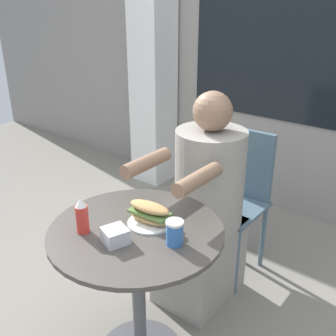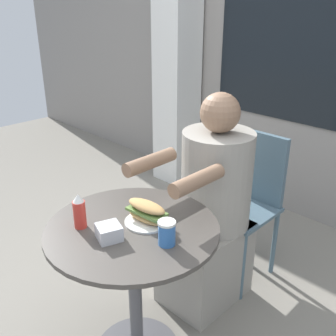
{
  "view_description": "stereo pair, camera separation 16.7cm",
  "coord_description": "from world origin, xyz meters",
  "px_view_note": "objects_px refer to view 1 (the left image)",
  "views": [
    {
      "loc": [
        0.96,
        -0.99,
        1.57
      ],
      "look_at": [
        0.0,
        0.21,
        0.9
      ],
      "focal_mm": 42.0,
      "sensor_mm": 36.0,
      "label": 1
    },
    {
      "loc": [
        1.09,
        -0.88,
        1.57
      ],
      "look_at": [
        0.0,
        0.21,
        0.9
      ],
      "focal_mm": 42.0,
      "sensor_mm": 36.0,
      "label": 2
    }
  ],
  "objects_px": {
    "drink_cup": "(175,233)",
    "condiment_bottle": "(82,216)",
    "diner_chair": "(237,189)",
    "sandwich_on_plate": "(150,214)",
    "cafe_table": "(138,266)",
    "seated_diner": "(204,215)"
  },
  "relations": [
    {
      "from": "seated_diner",
      "to": "sandwich_on_plate",
      "type": "xyz_separation_m",
      "value": [
        0.05,
        -0.49,
        0.24
      ]
    },
    {
      "from": "diner_chair",
      "to": "drink_cup",
      "type": "xyz_separation_m",
      "value": [
        0.22,
        -0.89,
        0.23
      ]
    },
    {
      "from": "diner_chair",
      "to": "sandwich_on_plate",
      "type": "height_order",
      "value": "diner_chair"
    },
    {
      "from": "sandwich_on_plate",
      "to": "condiment_bottle",
      "type": "height_order",
      "value": "condiment_bottle"
    },
    {
      "from": "cafe_table",
      "to": "sandwich_on_plate",
      "type": "distance_m",
      "value": 0.24
    },
    {
      "from": "seated_diner",
      "to": "drink_cup",
      "type": "height_order",
      "value": "seated_diner"
    },
    {
      "from": "cafe_table",
      "to": "sandwich_on_plate",
      "type": "height_order",
      "value": "sandwich_on_plate"
    },
    {
      "from": "drink_cup",
      "to": "cafe_table",
      "type": "bearing_deg",
      "value": -176.06
    },
    {
      "from": "seated_diner",
      "to": "drink_cup",
      "type": "distance_m",
      "value": 0.64
    },
    {
      "from": "drink_cup",
      "to": "condiment_bottle",
      "type": "distance_m",
      "value": 0.38
    },
    {
      "from": "cafe_table",
      "to": "seated_diner",
      "type": "relative_size",
      "value": 0.62
    },
    {
      "from": "seated_diner",
      "to": "drink_cup",
      "type": "bearing_deg",
      "value": 111.71
    },
    {
      "from": "diner_chair",
      "to": "condiment_bottle",
      "type": "xyz_separation_m",
      "value": [
        -0.12,
        -1.06,
        0.25
      ]
    },
    {
      "from": "drink_cup",
      "to": "condiment_bottle",
      "type": "bearing_deg",
      "value": -154.0
    },
    {
      "from": "sandwich_on_plate",
      "to": "drink_cup",
      "type": "distance_m",
      "value": 0.18
    },
    {
      "from": "cafe_table",
      "to": "drink_cup",
      "type": "relative_size",
      "value": 7.28
    },
    {
      "from": "sandwich_on_plate",
      "to": "drink_cup",
      "type": "height_order",
      "value": "drink_cup"
    },
    {
      "from": "cafe_table",
      "to": "condiment_bottle",
      "type": "distance_m",
      "value": 0.33
    },
    {
      "from": "cafe_table",
      "to": "seated_diner",
      "type": "distance_m",
      "value": 0.56
    },
    {
      "from": "sandwich_on_plate",
      "to": "drink_cup",
      "type": "bearing_deg",
      "value": -17.01
    },
    {
      "from": "sandwich_on_plate",
      "to": "cafe_table",
      "type": "bearing_deg",
      "value": -104.6
    },
    {
      "from": "cafe_table",
      "to": "diner_chair",
      "type": "distance_m",
      "value": 0.91
    }
  ]
}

